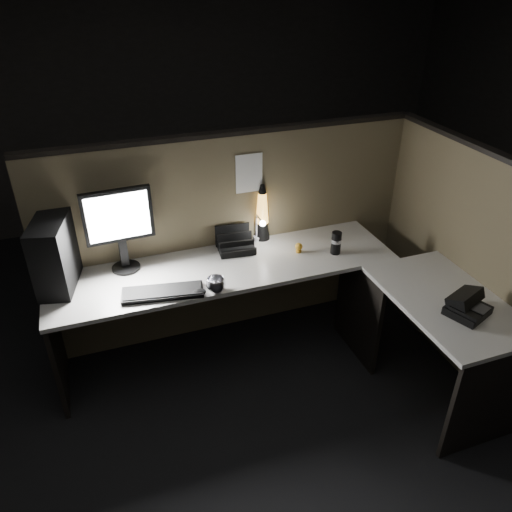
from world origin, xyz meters
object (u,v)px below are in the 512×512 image
object	(u,v)px
keyboard	(163,292)
pc_tower	(55,253)
lava_lamp	(262,217)
desk_phone	(466,305)
monitor	(119,222)

from	to	relation	value
keyboard	pc_tower	bearing A→B (deg)	160.81
lava_lamp	desk_phone	distance (m)	1.46
lava_lamp	desk_phone	xyz separation A→B (m)	(0.79, -1.23, -0.12)
monitor	desk_phone	world-z (taller)	monitor
monitor	keyboard	size ratio (longest dim) A/B	1.13
pc_tower	desk_phone	xyz separation A→B (m)	(2.17, -1.09, -0.17)
lava_lamp	desk_phone	size ratio (longest dim) A/B	1.49
desk_phone	pc_tower	bearing A→B (deg)	131.84
monitor	keyboard	xyz separation A→B (m)	(0.17, -0.38, -0.32)
lava_lamp	desk_phone	world-z (taller)	lava_lamp
pc_tower	lava_lamp	size ratio (longest dim) A/B	1.06
keyboard	desk_phone	xyz separation A→B (m)	(1.60, -0.76, 0.04)
pc_tower	keyboard	world-z (taller)	pc_tower
pc_tower	keyboard	bearing A→B (deg)	-16.37
pc_tower	lava_lamp	distance (m)	1.39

